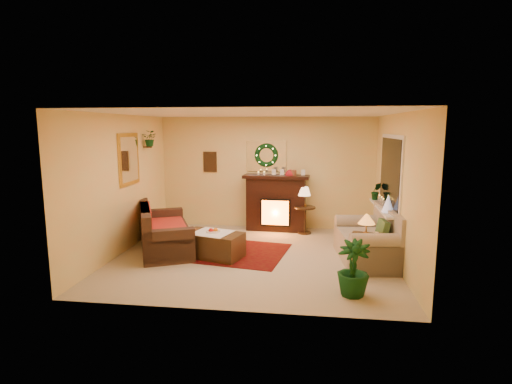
# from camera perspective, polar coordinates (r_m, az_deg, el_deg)

# --- Properties ---
(floor) EXTENTS (5.00, 5.00, 0.00)m
(floor) POSITION_cam_1_polar(r_m,az_deg,el_deg) (7.49, -0.35, -9.15)
(floor) COLOR beige
(floor) RESTS_ON ground
(ceiling) EXTENTS (5.00, 5.00, 0.00)m
(ceiling) POSITION_cam_1_polar(r_m,az_deg,el_deg) (7.11, -0.37, 11.15)
(ceiling) COLOR white
(ceiling) RESTS_ON ground
(wall_back) EXTENTS (5.00, 5.00, 0.00)m
(wall_back) POSITION_cam_1_polar(r_m,az_deg,el_deg) (9.40, 1.50, 2.74)
(wall_back) COLOR #EFD88C
(wall_back) RESTS_ON ground
(wall_front) EXTENTS (5.00, 5.00, 0.00)m
(wall_front) POSITION_cam_1_polar(r_m,az_deg,el_deg) (5.00, -3.87, -3.03)
(wall_front) COLOR #EFD88C
(wall_front) RESTS_ON ground
(wall_left) EXTENTS (4.50, 4.50, 0.00)m
(wall_left) POSITION_cam_1_polar(r_m,az_deg,el_deg) (7.92, -18.59, 1.05)
(wall_left) COLOR #EFD88C
(wall_left) RESTS_ON ground
(wall_right) EXTENTS (4.50, 4.50, 0.00)m
(wall_right) POSITION_cam_1_polar(r_m,az_deg,el_deg) (7.28, 19.52, 0.32)
(wall_right) COLOR #EFD88C
(wall_right) RESTS_ON ground
(area_rug) EXTENTS (2.42, 1.97, 0.01)m
(area_rug) POSITION_cam_1_polar(r_m,az_deg,el_deg) (7.76, -4.09, -8.45)
(area_rug) COLOR #490A08
(area_rug) RESTS_ON floor
(sofa) EXTENTS (1.64, 2.20, 0.87)m
(sofa) POSITION_cam_1_polar(r_m,az_deg,el_deg) (8.01, -12.87, -4.97)
(sofa) COLOR brown
(sofa) RESTS_ON floor
(red_throw) EXTENTS (0.73, 1.19, 0.02)m
(red_throw) POSITION_cam_1_polar(r_m,az_deg,el_deg) (8.18, -12.76, -4.49)
(red_throw) COLOR red
(red_throw) RESTS_ON sofa
(fireplace) EXTENTS (1.35, 0.50, 1.22)m
(fireplace) POSITION_cam_1_polar(r_m,az_deg,el_deg) (9.22, 2.88, -2.12)
(fireplace) COLOR black
(fireplace) RESTS_ON floor
(poinsettia) EXTENTS (0.23, 0.23, 0.23)m
(poinsettia) POSITION_cam_1_polar(r_m,az_deg,el_deg) (9.09, 4.92, 2.49)
(poinsettia) COLOR red
(poinsettia) RESTS_ON fireplace
(mantel_candle_a) EXTENTS (0.06, 0.06, 0.17)m
(mantel_candle_a) POSITION_cam_1_polar(r_m,az_deg,el_deg) (9.16, 0.35, 2.32)
(mantel_candle_a) COLOR #FDF1CB
(mantel_candle_a) RESTS_ON fireplace
(mantel_candle_b) EXTENTS (0.06, 0.06, 0.18)m
(mantel_candle_b) POSITION_cam_1_polar(r_m,az_deg,el_deg) (9.10, 1.18, 2.27)
(mantel_candle_b) COLOR silver
(mantel_candle_b) RESTS_ON fireplace
(mantel_mirror) EXTENTS (0.92, 0.02, 0.72)m
(mantel_mirror) POSITION_cam_1_polar(r_m,az_deg,el_deg) (9.34, 1.50, 5.16)
(mantel_mirror) COLOR white
(mantel_mirror) RESTS_ON wall_back
(wreath) EXTENTS (0.55, 0.11, 0.55)m
(wreath) POSITION_cam_1_polar(r_m,az_deg,el_deg) (9.30, 1.48, 5.27)
(wreath) COLOR #194719
(wreath) RESTS_ON wall_back
(wall_art) EXTENTS (0.32, 0.03, 0.48)m
(wall_art) POSITION_cam_1_polar(r_m,az_deg,el_deg) (9.59, -6.57, 4.31)
(wall_art) COLOR #381E11
(wall_art) RESTS_ON wall_back
(gold_mirror) EXTENTS (0.03, 0.84, 1.00)m
(gold_mirror) POSITION_cam_1_polar(r_m,az_deg,el_deg) (8.13, -17.70, 4.48)
(gold_mirror) COLOR gold
(gold_mirror) RESTS_ON wall_left
(hanging_plant) EXTENTS (0.33, 0.28, 0.36)m
(hanging_plant) POSITION_cam_1_polar(r_m,az_deg,el_deg) (8.75, -14.86, 6.36)
(hanging_plant) COLOR #194719
(hanging_plant) RESTS_ON wall_left
(loveseat) EXTENTS (1.11, 1.72, 0.94)m
(loveseat) POSITION_cam_1_polar(r_m,az_deg,el_deg) (7.39, 15.78, -6.35)
(loveseat) COLOR tan
(loveseat) RESTS_ON floor
(window_frame) EXTENTS (0.03, 1.86, 1.36)m
(window_frame) POSITION_cam_1_polar(r_m,az_deg,el_deg) (7.78, 18.68, 2.76)
(window_frame) COLOR white
(window_frame) RESTS_ON wall_right
(window_glass) EXTENTS (0.02, 1.70, 1.22)m
(window_glass) POSITION_cam_1_polar(r_m,az_deg,el_deg) (7.78, 18.57, 2.76)
(window_glass) COLOR black
(window_glass) RESTS_ON wall_right
(window_sill) EXTENTS (0.22, 1.86, 0.04)m
(window_sill) POSITION_cam_1_polar(r_m,az_deg,el_deg) (7.86, 17.67, -2.14)
(window_sill) COLOR white
(window_sill) RESTS_ON wall_right
(mini_tree) EXTENTS (0.21, 0.21, 0.32)m
(mini_tree) POSITION_cam_1_polar(r_m,az_deg,el_deg) (7.36, 18.34, -1.58)
(mini_tree) COLOR white
(mini_tree) RESTS_ON window_sill
(sill_plant) EXTENTS (0.25, 0.20, 0.46)m
(sill_plant) POSITION_cam_1_polar(r_m,az_deg,el_deg) (8.52, 16.79, 0.22)
(sill_plant) COLOR #1B4713
(sill_plant) RESTS_ON window_sill
(side_table_round) EXTENTS (0.55, 0.55, 0.61)m
(side_table_round) POSITION_cam_1_polar(r_m,az_deg,el_deg) (9.02, 6.95, -3.88)
(side_table_round) COLOR #4D231B
(side_table_round) RESTS_ON floor
(lamp_cream) EXTENTS (0.29, 0.29, 0.45)m
(lamp_cream) POSITION_cam_1_polar(r_m,az_deg,el_deg) (8.95, 6.89, -0.37)
(lamp_cream) COLOR #EDB77F
(lamp_cream) RESTS_ON side_table_round
(end_table_square) EXTENTS (0.56, 0.56, 0.56)m
(end_table_square) POSITION_cam_1_polar(r_m,az_deg,el_deg) (7.11, 15.18, -8.20)
(end_table_square) COLOR black
(end_table_square) RESTS_ON floor
(lamp_tiffany) EXTENTS (0.29, 0.29, 0.42)m
(lamp_tiffany) POSITION_cam_1_polar(r_m,az_deg,el_deg) (6.96, 15.49, -4.53)
(lamp_tiffany) COLOR orange
(lamp_tiffany) RESTS_ON end_table_square
(coffee_table) EXTENTS (1.21, 0.89, 0.46)m
(coffee_table) POSITION_cam_1_polar(r_m,az_deg,el_deg) (7.43, -6.23, -7.66)
(coffee_table) COLOR #361A13
(coffee_table) RESTS_ON floor
(fruit_bowl) EXTENTS (0.27, 0.27, 0.06)m
(fruit_bowl) POSITION_cam_1_polar(r_m,az_deg,el_deg) (7.39, -6.15, -5.80)
(fruit_bowl) COLOR silver
(fruit_bowl) RESTS_ON coffee_table
(floor_palm) EXTENTS (1.56, 1.56, 2.40)m
(floor_palm) POSITION_cam_1_polar(r_m,az_deg,el_deg) (5.85, 13.72, -10.10)
(floor_palm) COLOR #163D15
(floor_palm) RESTS_ON floor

